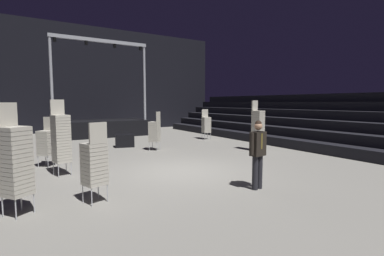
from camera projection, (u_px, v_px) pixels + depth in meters
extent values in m
cube|color=gray|center=(182.00, 172.00, 9.12)|extent=(22.00, 30.00, 0.10)
cube|color=black|center=(85.00, 79.00, 21.47)|extent=(22.00, 0.30, 8.00)
cube|color=black|center=(296.00, 144.00, 13.53)|extent=(0.75, 24.00, 0.45)
cube|color=black|center=(306.00, 134.00, 13.88)|extent=(0.75, 24.00, 0.45)
cube|color=black|center=(316.00, 124.00, 14.23)|extent=(0.75, 24.00, 0.45)
cube|color=black|center=(325.00, 115.00, 14.58)|extent=(0.75, 24.00, 0.45)
cube|color=black|center=(334.00, 106.00, 14.93)|extent=(0.75, 24.00, 0.45)
cube|color=black|center=(342.00, 98.00, 15.28)|extent=(0.75, 24.00, 0.45)
cube|color=black|center=(98.00, 128.00, 18.63)|extent=(6.08, 3.13, 1.04)
cylinder|color=#9EA0A8|center=(51.00, 80.00, 15.79)|extent=(0.16, 0.16, 4.90)
cylinder|color=#9EA0A8|center=(144.00, 83.00, 18.70)|extent=(0.16, 0.16, 4.90)
cube|color=#9EA0A8|center=(101.00, 41.00, 17.02)|extent=(5.78, 0.20, 0.20)
cylinder|color=black|center=(54.00, 40.00, 15.71)|extent=(0.18, 0.18, 0.22)
cylinder|color=black|center=(86.00, 43.00, 16.60)|extent=(0.18, 0.18, 0.22)
cylinder|color=black|center=(115.00, 46.00, 17.48)|extent=(0.18, 0.18, 0.22)
cylinder|color=black|center=(140.00, 49.00, 18.36)|extent=(0.18, 0.18, 0.22)
cylinder|color=black|center=(259.00, 172.00, 7.24)|extent=(0.15, 0.15, 0.87)
cylinder|color=black|center=(255.00, 173.00, 7.12)|extent=(0.15, 0.15, 0.87)
cube|color=silver|center=(260.00, 144.00, 7.06)|extent=(0.19, 0.12, 0.62)
cube|color=black|center=(258.00, 144.00, 7.11)|extent=(0.43, 0.28, 0.62)
cube|color=brown|center=(262.00, 141.00, 7.02)|extent=(0.06, 0.02, 0.39)
cylinder|color=black|center=(264.00, 142.00, 7.26)|extent=(0.11, 0.11, 0.57)
cylinder|color=black|center=(252.00, 144.00, 6.96)|extent=(0.11, 0.11, 0.57)
sphere|color=tan|center=(258.00, 126.00, 7.07)|extent=(0.20, 0.20, 0.20)
sphere|color=black|center=(258.00, 124.00, 7.06)|extent=(0.17, 0.17, 0.17)
cylinder|color=#B2B5BA|center=(149.00, 146.00, 12.92)|extent=(0.02, 0.02, 0.40)
cylinder|color=#B2B5BA|center=(152.00, 145.00, 13.28)|extent=(0.02, 0.02, 0.40)
cylinder|color=#B2B5BA|center=(157.00, 147.00, 12.82)|extent=(0.02, 0.02, 0.40)
cylinder|color=#B2B5BA|center=(160.00, 145.00, 13.19)|extent=(0.02, 0.02, 0.40)
cube|color=#B7B2A3|center=(155.00, 141.00, 13.03)|extent=(0.62, 0.62, 0.08)
cube|color=#B7B2A3|center=(155.00, 139.00, 13.02)|extent=(0.62, 0.62, 0.08)
cube|color=#B7B2A3|center=(155.00, 137.00, 13.02)|extent=(0.62, 0.62, 0.08)
cube|color=#B7B2A3|center=(155.00, 135.00, 13.01)|extent=(0.62, 0.62, 0.08)
cube|color=#B7B2A3|center=(154.00, 133.00, 13.00)|extent=(0.62, 0.62, 0.08)
cube|color=#B7B2A3|center=(154.00, 132.00, 12.99)|extent=(0.62, 0.62, 0.08)
cube|color=#B7B2A3|center=(154.00, 130.00, 12.98)|extent=(0.62, 0.62, 0.08)
cube|color=#B7B2A3|center=(154.00, 128.00, 12.98)|extent=(0.62, 0.62, 0.08)
cube|color=#B7B2A3|center=(154.00, 126.00, 12.97)|extent=(0.62, 0.62, 0.08)
cube|color=#B7B2A3|center=(154.00, 124.00, 12.96)|extent=(0.62, 0.62, 0.08)
cube|color=#B7B2A3|center=(154.00, 122.00, 12.95)|extent=(0.62, 0.62, 0.08)
cube|color=#B7B2A3|center=(158.00, 117.00, 12.88)|extent=(0.33, 0.32, 0.46)
cylinder|color=#B2B5BA|center=(83.00, 194.00, 6.23)|extent=(0.02, 0.02, 0.40)
cylinder|color=#B2B5BA|center=(98.00, 190.00, 6.52)|extent=(0.02, 0.02, 0.40)
cylinder|color=#B2B5BA|center=(92.00, 197.00, 5.98)|extent=(0.02, 0.02, 0.40)
cylinder|color=#B2B5BA|center=(107.00, 193.00, 6.27)|extent=(0.02, 0.02, 0.40)
cube|color=#B7B2A3|center=(95.00, 183.00, 6.23)|extent=(0.55, 0.55, 0.08)
cube|color=#B7B2A3|center=(95.00, 179.00, 6.22)|extent=(0.55, 0.55, 0.08)
cube|color=#B7B2A3|center=(95.00, 175.00, 6.21)|extent=(0.55, 0.55, 0.08)
cube|color=#B7B2A3|center=(94.00, 171.00, 6.21)|extent=(0.55, 0.55, 0.08)
cube|color=#B7B2A3|center=(94.00, 168.00, 6.20)|extent=(0.55, 0.55, 0.08)
cube|color=#B7B2A3|center=(94.00, 164.00, 6.19)|extent=(0.55, 0.55, 0.08)
cube|color=#B7B2A3|center=(94.00, 160.00, 6.18)|extent=(0.55, 0.55, 0.08)
cube|color=#B7B2A3|center=(94.00, 156.00, 6.17)|extent=(0.55, 0.55, 0.08)
cube|color=#B7B2A3|center=(94.00, 152.00, 6.17)|extent=(0.55, 0.55, 0.08)
cube|color=#B7B2A3|center=(94.00, 149.00, 6.16)|extent=(0.55, 0.55, 0.08)
cube|color=#B7B2A3|center=(94.00, 145.00, 6.15)|extent=(0.55, 0.55, 0.08)
cube|color=#B7B2A3|center=(98.00, 133.00, 6.00)|extent=(0.40, 0.17, 0.46)
cylinder|color=#B2B5BA|center=(210.00, 136.00, 16.79)|extent=(0.02, 0.02, 0.40)
cylinder|color=#B2B5BA|center=(205.00, 136.00, 16.64)|extent=(0.02, 0.02, 0.40)
cylinder|color=#B2B5BA|center=(208.00, 135.00, 17.14)|extent=(0.02, 0.02, 0.40)
cylinder|color=#B2B5BA|center=(202.00, 136.00, 16.99)|extent=(0.02, 0.02, 0.40)
cube|color=#B7B2A3|center=(206.00, 132.00, 16.87)|extent=(0.50, 0.50, 0.08)
cube|color=#B7B2A3|center=(206.00, 131.00, 16.86)|extent=(0.50, 0.50, 0.08)
cube|color=#B7B2A3|center=(206.00, 129.00, 16.85)|extent=(0.50, 0.50, 0.08)
cube|color=#B7B2A3|center=(206.00, 128.00, 16.84)|extent=(0.50, 0.50, 0.08)
cube|color=#B7B2A3|center=(206.00, 126.00, 16.84)|extent=(0.50, 0.50, 0.08)
cube|color=#B7B2A3|center=(206.00, 125.00, 16.83)|extent=(0.50, 0.50, 0.08)
cube|color=#B7B2A3|center=(206.00, 123.00, 16.82)|extent=(0.50, 0.50, 0.08)
cube|color=#B7B2A3|center=(206.00, 122.00, 16.81)|extent=(0.50, 0.50, 0.08)
cube|color=#B7B2A3|center=(206.00, 121.00, 16.80)|extent=(0.50, 0.50, 0.08)
cube|color=#B7B2A3|center=(206.00, 119.00, 16.80)|extent=(0.50, 0.50, 0.08)
cube|color=#B7B2A3|center=(206.00, 118.00, 16.79)|extent=(0.50, 0.50, 0.08)
cube|color=#B7B2A3|center=(205.00, 113.00, 16.94)|extent=(0.41, 0.11, 0.46)
cylinder|color=#B2B5BA|center=(71.00, 169.00, 8.57)|extent=(0.02, 0.02, 0.40)
cylinder|color=#B2B5BA|center=(58.00, 171.00, 8.30)|extent=(0.02, 0.02, 0.40)
cylinder|color=#B2B5BA|center=(66.00, 167.00, 8.84)|extent=(0.02, 0.02, 0.40)
cylinder|color=#B2B5BA|center=(54.00, 169.00, 8.56)|extent=(0.02, 0.02, 0.40)
cube|color=#B7B2A3|center=(62.00, 161.00, 8.55)|extent=(0.54, 0.54, 0.08)
cube|color=#B7B2A3|center=(62.00, 158.00, 8.54)|extent=(0.54, 0.54, 0.08)
cube|color=#B7B2A3|center=(62.00, 155.00, 8.53)|extent=(0.54, 0.54, 0.08)
cube|color=#B7B2A3|center=(62.00, 153.00, 8.52)|extent=(0.54, 0.54, 0.08)
cube|color=#B7B2A3|center=(62.00, 150.00, 8.52)|extent=(0.54, 0.54, 0.08)
cube|color=#B7B2A3|center=(62.00, 147.00, 8.51)|extent=(0.54, 0.54, 0.08)
cube|color=#B7B2A3|center=(61.00, 144.00, 8.50)|extent=(0.54, 0.54, 0.08)
cube|color=#B7B2A3|center=(61.00, 142.00, 8.49)|extent=(0.54, 0.54, 0.08)
cube|color=#B7B2A3|center=(61.00, 139.00, 8.48)|extent=(0.54, 0.54, 0.08)
cube|color=#B7B2A3|center=(61.00, 136.00, 8.48)|extent=(0.54, 0.54, 0.08)
cube|color=#B7B2A3|center=(61.00, 133.00, 8.47)|extent=(0.54, 0.54, 0.08)
cube|color=#B7B2A3|center=(61.00, 130.00, 8.46)|extent=(0.54, 0.54, 0.08)
cube|color=#B7B2A3|center=(61.00, 128.00, 8.45)|extent=(0.54, 0.54, 0.08)
cube|color=#B7B2A3|center=(61.00, 125.00, 8.44)|extent=(0.54, 0.54, 0.08)
cube|color=#B7B2A3|center=(60.00, 122.00, 8.44)|extent=(0.54, 0.54, 0.08)
cube|color=#B7B2A3|center=(60.00, 119.00, 8.43)|extent=(0.54, 0.54, 0.08)
cube|color=#B7B2A3|center=(60.00, 116.00, 8.42)|extent=(0.54, 0.54, 0.08)
cube|color=#B7B2A3|center=(57.00, 107.00, 8.53)|extent=(0.40, 0.15, 0.46)
cylinder|color=#B2B5BA|center=(263.00, 147.00, 12.82)|extent=(0.02, 0.02, 0.40)
cylinder|color=#B2B5BA|center=(259.00, 148.00, 12.57)|extent=(0.02, 0.02, 0.40)
cylinder|color=#B2B5BA|center=(256.00, 146.00, 13.10)|extent=(0.02, 0.02, 0.40)
cylinder|color=#B2B5BA|center=(252.00, 147.00, 12.85)|extent=(0.02, 0.02, 0.40)
cube|color=#B7B2A3|center=(258.00, 141.00, 12.81)|extent=(0.51, 0.51, 0.08)
cube|color=#B7B2A3|center=(258.00, 139.00, 12.81)|extent=(0.51, 0.51, 0.08)
cube|color=#B7B2A3|center=(258.00, 138.00, 12.80)|extent=(0.51, 0.51, 0.08)
cube|color=#B7B2A3|center=(258.00, 136.00, 12.79)|extent=(0.51, 0.51, 0.08)
cube|color=#B7B2A3|center=(258.00, 134.00, 12.78)|extent=(0.51, 0.51, 0.08)
cube|color=#B7B2A3|center=(258.00, 132.00, 12.78)|extent=(0.51, 0.51, 0.08)
cube|color=#B7B2A3|center=(258.00, 130.00, 12.77)|extent=(0.51, 0.51, 0.08)
cube|color=#B7B2A3|center=(258.00, 128.00, 12.76)|extent=(0.51, 0.51, 0.08)
cube|color=#B7B2A3|center=(258.00, 127.00, 12.75)|extent=(0.51, 0.51, 0.08)
cube|color=#B7B2A3|center=(258.00, 125.00, 12.74)|extent=(0.51, 0.51, 0.08)
cube|color=#B7B2A3|center=(258.00, 123.00, 12.74)|extent=(0.51, 0.51, 0.08)
cube|color=#B7B2A3|center=(258.00, 121.00, 12.73)|extent=(0.51, 0.51, 0.08)
cube|color=#B7B2A3|center=(258.00, 119.00, 12.72)|extent=(0.51, 0.51, 0.08)
cube|color=#B7B2A3|center=(258.00, 117.00, 12.71)|extent=(0.51, 0.51, 0.08)
cube|color=#B7B2A3|center=(258.00, 115.00, 12.70)|extent=(0.51, 0.51, 0.08)
cube|color=#B7B2A3|center=(258.00, 113.00, 12.70)|extent=(0.51, 0.51, 0.08)
cube|color=#B7B2A3|center=(258.00, 112.00, 12.69)|extent=(0.51, 0.51, 0.08)
cube|color=#B7B2A3|center=(255.00, 105.00, 12.81)|extent=(0.41, 0.12, 0.46)
cylinder|color=#B2B5BA|center=(48.00, 162.00, 9.53)|extent=(0.02, 0.02, 0.40)
cylinder|color=#B2B5BA|center=(38.00, 162.00, 9.60)|extent=(0.02, 0.02, 0.40)
cylinder|color=#B2B5BA|center=(55.00, 160.00, 9.90)|extent=(0.02, 0.02, 0.40)
cylinder|color=#B2B5BA|center=(46.00, 159.00, 9.97)|extent=(0.02, 0.02, 0.40)
cube|color=#B7B2A3|center=(47.00, 154.00, 9.73)|extent=(0.62, 0.62, 0.08)
cube|color=#B7B2A3|center=(46.00, 151.00, 9.72)|extent=(0.62, 0.62, 0.08)
cube|color=#B7B2A3|center=(46.00, 149.00, 9.71)|extent=(0.62, 0.62, 0.08)
cube|color=#B7B2A3|center=(46.00, 146.00, 9.71)|extent=(0.62, 0.62, 0.08)
cube|color=#B7B2A3|center=(46.00, 144.00, 9.70)|extent=(0.62, 0.62, 0.08)
cube|color=#B7B2A3|center=(46.00, 142.00, 9.69)|extent=(0.62, 0.62, 0.08)
cube|color=#B7B2A3|center=(46.00, 139.00, 9.68)|extent=(0.62, 0.62, 0.08)
cube|color=#B7B2A3|center=(46.00, 137.00, 9.67)|extent=(0.62, 0.62, 0.08)
cube|color=#B7B2A3|center=(46.00, 134.00, 9.67)|extent=(0.62, 0.62, 0.08)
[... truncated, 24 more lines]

